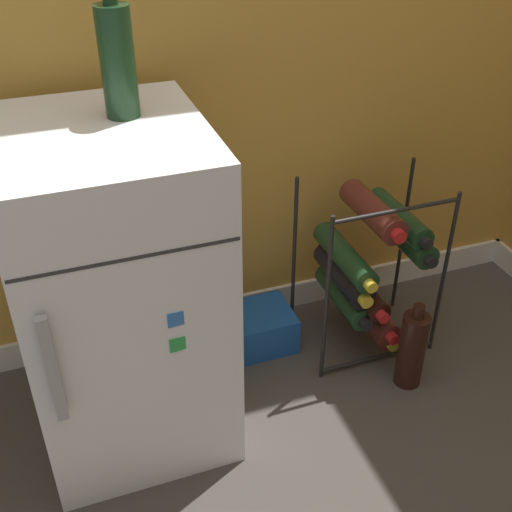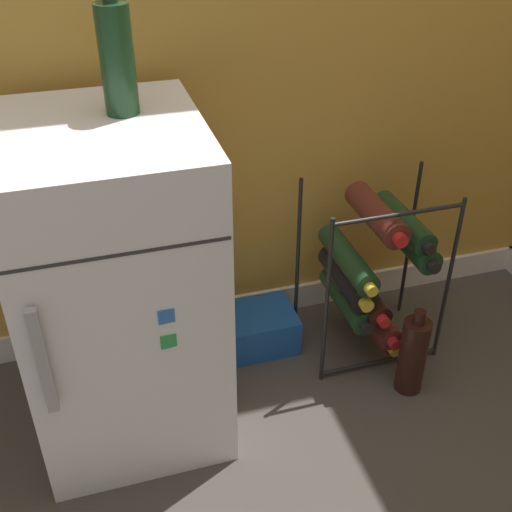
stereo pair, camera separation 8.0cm
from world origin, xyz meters
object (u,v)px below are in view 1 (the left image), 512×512
wine_rack (366,267)px  soda_box (253,329)px  fridge_top_bottle (117,61)px  mini_fridge (121,291)px  loose_bottle_floor (412,349)px

wine_rack → soda_box: wine_rack is taller
soda_box → wine_rack: bearing=-15.8°
soda_box → fridge_top_bottle: fridge_top_bottle is taller
mini_fridge → wine_rack: 0.75m
wine_rack → fridge_top_bottle: bearing=-179.6°
fridge_top_bottle → loose_bottle_floor: bearing=-16.7°
mini_fridge → wine_rack: (0.73, 0.07, -0.14)m
mini_fridge → loose_bottle_floor: (0.78, -0.15, -0.30)m
mini_fridge → wine_rack: mini_fridge is taller
mini_fridge → soda_box: mini_fridge is taller
fridge_top_bottle → mini_fridge: bearing=-137.7°
mini_fridge → fridge_top_bottle: size_ratio=3.08×
mini_fridge → soda_box: bearing=21.4°
wine_rack → soda_box: (-0.33, 0.09, -0.22)m
mini_fridge → wine_rack: size_ratio=1.52×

